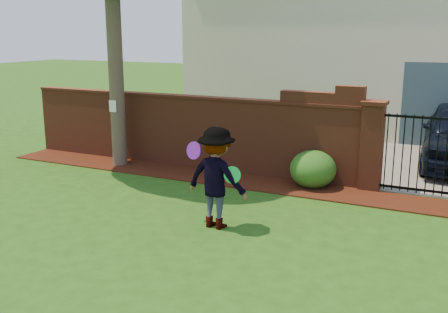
% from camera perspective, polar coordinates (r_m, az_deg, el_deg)
% --- Properties ---
extents(ground, '(80.00, 80.00, 0.01)m').
position_cam_1_polar(ground, '(8.80, -5.44, -8.46)').
color(ground, '#214C13').
rests_on(ground, ground).
extents(mulch_bed, '(11.10, 1.08, 0.03)m').
position_cam_1_polar(mulch_bed, '(12.00, -1.11, -2.28)').
color(mulch_bed, '#321209').
rests_on(mulch_bed, ground).
extents(brick_wall, '(8.70, 0.31, 2.16)m').
position_cam_1_polar(brick_wall, '(12.85, -4.02, 2.92)').
color(brick_wall, brown).
rests_on(brick_wall, ground).
extents(pillar_left, '(0.50, 0.50, 1.88)m').
position_cam_1_polar(pillar_left, '(11.36, 15.70, 1.19)').
color(pillar_left, brown).
rests_on(pillar_left, ground).
extents(iron_gate, '(1.78, 0.03, 1.60)m').
position_cam_1_polar(iron_gate, '(11.25, 21.17, 0.13)').
color(iron_gate, black).
rests_on(iron_gate, ground).
extents(driveway, '(3.20, 8.00, 0.01)m').
position_cam_1_polar(driveway, '(15.33, 22.23, 0.16)').
color(driveway, slate).
rests_on(driveway, ground).
extents(house, '(12.40, 6.40, 6.30)m').
position_cam_1_polar(house, '(19.24, 16.36, 12.63)').
color(house, beige).
rests_on(house, ground).
extents(paper_notice, '(0.20, 0.01, 0.28)m').
position_cam_1_polar(paper_notice, '(12.98, -11.94, 5.34)').
color(paper_notice, white).
rests_on(paper_notice, tree).
extents(shrub_left, '(0.99, 0.99, 0.81)m').
position_cam_1_polar(shrub_left, '(11.36, 9.58, -1.35)').
color(shrub_left, '#195419').
rests_on(shrub_left, ground).
extents(man, '(1.17, 0.74, 1.73)m').
position_cam_1_polar(man, '(8.83, -0.95, -2.37)').
color(man, gray).
rests_on(man, ground).
extents(frisbee_purple, '(0.31, 0.14, 0.30)m').
position_cam_1_polar(frisbee_purple, '(8.82, -3.26, 0.65)').
color(frisbee_purple, '#6D1BAB').
rests_on(frisbee_purple, man).
extents(frisbee_green, '(0.29, 0.09, 0.29)m').
position_cam_1_polar(frisbee_green, '(8.60, 0.90, -2.01)').
color(frisbee_green, '#1AC94C').
rests_on(frisbee_green, man).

